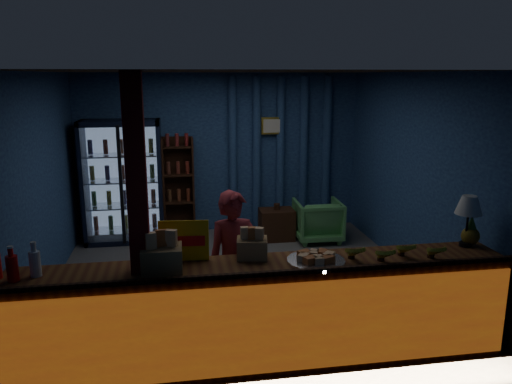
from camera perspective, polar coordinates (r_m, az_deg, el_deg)
ground at (r=6.51m, az=-2.09°, el=-9.95°), size 4.60×4.60×0.00m
room_walls at (r=6.06m, az=-2.22°, el=3.81°), size 4.60×4.60×4.60m
counter at (r=4.59m, az=0.95°, el=-13.75°), size 4.40×0.57×0.99m
support_post at (r=4.24m, az=-13.18°, el=-4.42°), size 0.16×0.16×2.60m
beverage_cooler at (r=8.06m, az=-14.90°, el=1.14°), size 1.20×0.62×1.90m
bottle_shelf at (r=8.19m, az=-8.83°, el=0.61°), size 0.50×0.28×1.60m
curtain_folds at (r=8.36m, az=2.81°, el=4.54°), size 1.74×0.14×2.50m
framed_picture at (r=8.23m, az=1.87°, el=7.57°), size 0.36×0.04×0.28m
shopkeeper at (r=5.01m, az=-2.50°, el=-8.14°), size 0.57×0.41×1.47m
green_chair at (r=7.93m, az=7.08°, el=-3.24°), size 0.72×0.74×0.66m
side_table at (r=7.95m, az=2.37°, el=-3.70°), size 0.54×0.39×0.59m
yellow_sign at (r=4.49m, az=-8.27°, el=-5.51°), size 0.45×0.13×0.36m
soda_bottles at (r=4.51m, az=-25.90°, el=-7.47°), size 0.39×0.17×0.29m
snack_box_left at (r=4.27m, az=-10.70°, el=-7.33°), size 0.34×0.28×0.36m
snack_box_centre at (r=4.52m, az=-0.45°, el=-6.25°), size 0.30×0.26×0.29m
pastry_tray at (r=4.46m, az=6.87°, el=-7.66°), size 0.52×0.52×0.08m
banana_bunches at (r=4.64m, az=15.41°, el=-6.57°), size 0.93×0.28×0.15m
table_lamp at (r=5.14m, az=23.15°, el=-1.59°), size 0.25×0.25×0.50m
pineapple at (r=5.25m, az=23.32°, el=-4.35°), size 0.17×0.17×0.30m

